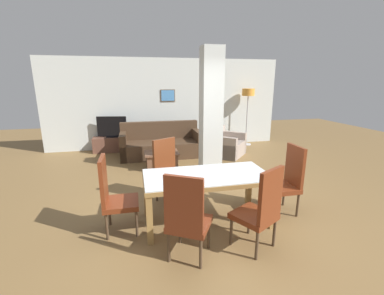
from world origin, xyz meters
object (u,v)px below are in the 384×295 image
at_px(dining_chair_head_right, 287,179).
at_px(armchair, 225,145).
at_px(dining_chair_near_left, 187,217).
at_px(tv_stand, 113,144).
at_px(tv_screen, 112,127).
at_px(floor_lamp, 248,97).
at_px(dining_chair_far_left, 168,169).
at_px(coffee_table, 162,160).
at_px(dining_chair_near_right, 261,208).
at_px(dining_chair_head_left, 114,194).
at_px(bottle, 169,148).
at_px(dining_table, 207,184).
at_px(sofa, 161,145).

height_order(dining_chair_head_right, armchair, dining_chair_head_right).
bearing_deg(dining_chair_near_left, tv_stand, 132.63).
height_order(tv_screen, floor_lamp, floor_lamp).
relative_size(dining_chair_far_left, coffee_table, 1.36).
bearing_deg(dining_chair_near_left, armchair, 94.42).
xyz_separation_m(dining_chair_near_right, dining_chair_head_left, (-1.75, 0.79, 0.00)).
relative_size(dining_chair_head_right, bottle, 3.75).
relative_size(dining_table, floor_lamp, 1.00).
height_order(dining_chair_head_right, floor_lamp, floor_lamp).
xyz_separation_m(dining_table, dining_chair_head_left, (-1.30, 0.00, -0.03)).
relative_size(dining_chair_head_right, sofa, 0.49).
bearing_deg(dining_chair_near_left, dining_chair_head_right, 54.02).
relative_size(dining_chair_near_right, coffee_table, 1.36).
bearing_deg(tv_screen, sofa, 160.10).
bearing_deg(dining_chair_near_right, dining_chair_head_right, 13.24).
xyz_separation_m(dining_chair_near_right, coffee_table, (-0.85, 3.33, -0.35)).
xyz_separation_m(dining_chair_far_left, sofa, (0.15, 2.79, -0.25)).
bearing_deg(dining_chair_near_right, floor_lamp, 37.88).
height_order(dining_chair_near_right, coffee_table, dining_chair_near_right).
relative_size(dining_chair_far_left, floor_lamp, 0.60).
height_order(dining_chair_head_left, armchair, dining_chair_head_left).
distance_m(dining_chair_near_left, floor_lamp, 5.99).
height_order(dining_chair_head_left, sofa, dining_chair_head_left).
bearing_deg(dining_table, tv_stand, 110.54).
height_order(dining_chair_head_right, dining_chair_near_left, same).
bearing_deg(floor_lamp, dining_chair_far_left, -130.82).
relative_size(dining_table, dining_chair_near_left, 1.67).
xyz_separation_m(dining_table, dining_chair_far_left, (-0.45, 0.83, -0.03)).
xyz_separation_m(coffee_table, bottle, (0.18, -0.11, 0.30)).
bearing_deg(dining_table, dining_chair_near_left, -119.70).
height_order(dining_chair_far_left, armchair, dining_chair_far_left).
distance_m(dining_chair_head_right, dining_chair_head_left, 2.60).
height_order(coffee_table, bottle, bottle).
height_order(dining_chair_near_left, coffee_table, dining_chair_near_left).
xyz_separation_m(sofa, bottle, (0.08, -1.19, 0.21)).
distance_m(dining_chair_head_left, tv_screen, 4.39).
relative_size(dining_chair_head_right, dining_chair_head_left, 1.00).
xyz_separation_m(dining_table, bottle, (-0.22, 2.43, -0.08)).
xyz_separation_m(dining_table, floor_lamp, (2.55, 4.30, 0.94)).
distance_m(armchair, coffee_table, 2.01).
xyz_separation_m(dining_chair_head_right, floor_lamp, (1.25, 4.30, 0.98)).
distance_m(coffee_table, floor_lamp, 3.68).
xyz_separation_m(dining_chair_near_left, dining_chair_near_right, (0.90, 0.00, 0.00)).
relative_size(dining_chair_near_right, sofa, 0.49).
bearing_deg(dining_chair_head_left, dining_chair_near_right, 65.70).
relative_size(dining_chair_head_right, tv_stand, 0.96).
bearing_deg(coffee_table, tv_screen, 124.13).
distance_m(dining_chair_head_right, dining_chair_far_left, 1.94).
relative_size(dining_chair_far_left, armchair, 0.85).
height_order(bottle, floor_lamp, floor_lamp).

